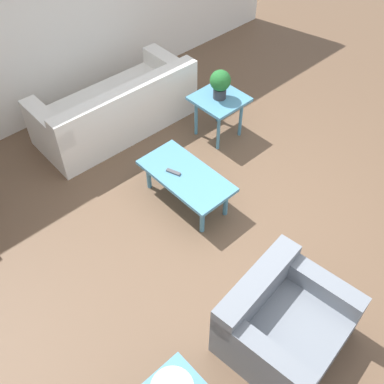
{
  "coord_description": "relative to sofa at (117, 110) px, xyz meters",
  "views": [
    {
      "loc": [
        -1.8,
        2.36,
        3.68
      ],
      "look_at": [
        0.33,
        0.38,
        0.55
      ],
      "focal_mm": 42.0,
      "sensor_mm": 36.0,
      "label": 1
    }
  ],
  "objects": [
    {
      "name": "ground_plane",
      "position": [
        -2.17,
        0.05,
        -0.29
      ],
      "size": [
        14.0,
        14.0,
        0.0
      ],
      "primitive_type": "plane",
      "color": "brown"
    },
    {
      "name": "wall_right",
      "position": [
        0.89,
        0.05,
        1.06
      ],
      "size": [
        0.12,
        7.2,
        2.7
      ],
      "color": "white",
      "rests_on": "ground_plane"
    },
    {
      "name": "sofa",
      "position": [
        0.0,
        0.0,
        0.0
      ],
      "size": [
        0.91,
        2.01,
        0.75
      ],
      "rotation": [
        0.0,
        0.0,
        1.55
      ],
      "color": "white",
      "rests_on": "ground_plane"
    },
    {
      "name": "armchair",
      "position": [
        -3.22,
        0.71,
        -0.02
      ],
      "size": [
        0.95,
        1.04,
        0.67
      ],
      "rotation": [
        0.0,
        0.0,
        -1.46
      ],
      "color": "slate",
      "rests_on": "ground_plane"
    },
    {
      "name": "coffee_table",
      "position": [
        -1.51,
        0.21,
        0.06
      ],
      "size": [
        1.04,
        0.52,
        0.39
      ],
      "color": "teal",
      "rests_on": "ground_plane"
    },
    {
      "name": "side_table_plant",
      "position": [
        -0.94,
        -0.84,
        0.19
      ],
      "size": [
        0.57,
        0.57,
        0.56
      ],
      "color": "teal",
      "rests_on": "ground_plane"
    },
    {
      "name": "potted_plant",
      "position": [
        -0.94,
        -0.84,
        0.47
      ],
      "size": [
        0.24,
        0.24,
        0.36
      ],
      "color": "#333338",
      "rests_on": "side_table_plant"
    },
    {
      "name": "remote_control",
      "position": [
        -1.4,
        0.29,
        0.11
      ],
      "size": [
        0.16,
        0.09,
        0.02
      ],
      "color": "#4C4C51",
      "rests_on": "coffee_table"
    }
  ]
}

